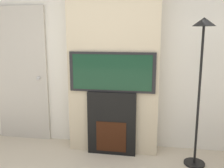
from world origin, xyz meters
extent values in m
cube|color=silver|center=(0.00, 2.03, 1.35)|extent=(6.00, 0.06, 2.70)
cube|color=beige|center=(0.00, 1.84, 1.35)|extent=(1.25, 0.32, 2.70)
cube|color=black|center=(0.00, 1.68, 0.44)|extent=(0.67, 0.14, 0.89)
cube|color=#33160A|center=(0.00, 1.61, 0.27)|extent=(0.41, 0.01, 0.43)
cube|color=black|center=(0.00, 1.68, 1.16)|extent=(1.16, 0.06, 0.54)
cube|color=#143823|center=(0.00, 1.65, 1.16)|extent=(1.07, 0.01, 0.47)
cylinder|color=black|center=(1.11, 1.54, 0.01)|extent=(0.26, 0.26, 0.03)
cylinder|color=black|center=(1.11, 1.54, 0.89)|extent=(0.03, 0.03, 1.72)
cone|color=black|center=(1.11, 1.54, 1.80)|extent=(0.27, 0.27, 0.10)
cube|color=#BCB7AD|center=(-1.48, 1.98, 1.03)|extent=(0.85, 0.04, 2.07)
sphere|color=silver|center=(-1.18, 1.94, 0.99)|extent=(0.06, 0.06, 0.06)
camera|label=1|loc=(0.56, -1.56, 1.65)|focal=40.00mm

